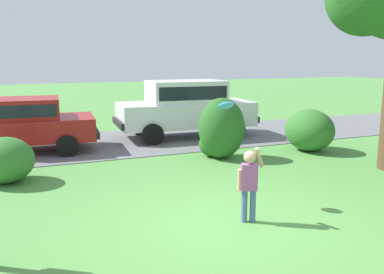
{
  "coord_description": "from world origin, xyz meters",
  "views": [
    {
      "loc": [
        -3.07,
        -5.79,
        2.7
      ],
      "look_at": [
        0.18,
        1.97,
        1.1
      ],
      "focal_mm": 39.45,
      "sensor_mm": 36.0,
      "label": 1
    }
  ],
  "objects_px": {
    "parked_suv": "(186,106)",
    "child_thrower": "(249,180)",
    "parked_sedan": "(21,123)",
    "frisbee": "(226,105)"
  },
  "relations": [
    {
      "from": "parked_sedan",
      "to": "parked_suv",
      "type": "height_order",
      "value": "parked_suv"
    },
    {
      "from": "parked_sedan",
      "to": "child_thrower",
      "type": "xyz_separation_m",
      "value": [
        3.35,
        -6.98,
        -0.13
      ]
    },
    {
      "from": "parked_sedan",
      "to": "child_thrower",
      "type": "bearing_deg",
      "value": -64.38
    },
    {
      "from": "parked_suv",
      "to": "frisbee",
      "type": "relative_size",
      "value": 16.62
    },
    {
      "from": "parked_sedan",
      "to": "parked_suv",
      "type": "xyz_separation_m",
      "value": [
        5.2,
        0.4,
        0.23
      ]
    },
    {
      "from": "parked_suv",
      "to": "child_thrower",
      "type": "xyz_separation_m",
      "value": [
        -1.85,
        -7.38,
        -0.36
      ]
    },
    {
      "from": "parked_sedan",
      "to": "child_thrower",
      "type": "relative_size",
      "value": 3.52
    },
    {
      "from": "parked_suv",
      "to": "frisbee",
      "type": "xyz_separation_m",
      "value": [
        -1.79,
        -6.41,
        0.77
      ]
    },
    {
      "from": "parked_suv",
      "to": "child_thrower",
      "type": "height_order",
      "value": "parked_suv"
    },
    {
      "from": "parked_suv",
      "to": "frisbee",
      "type": "distance_m",
      "value": 6.7
    }
  ]
}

